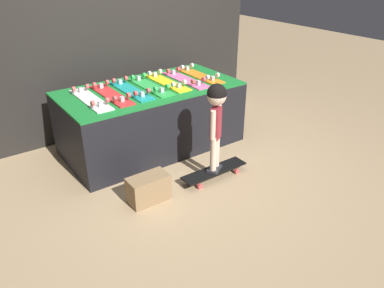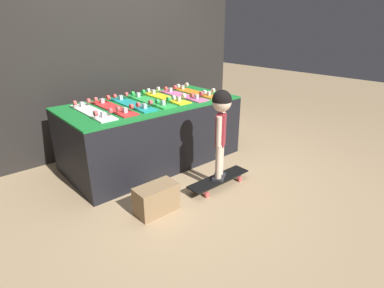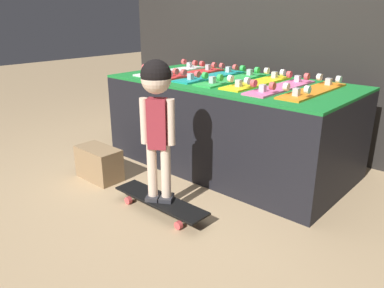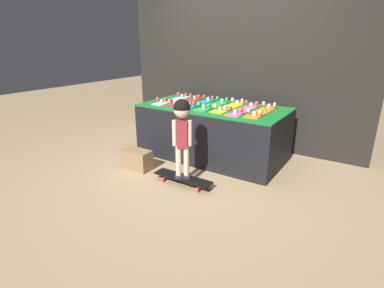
{
  "view_description": "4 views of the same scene",
  "coord_description": "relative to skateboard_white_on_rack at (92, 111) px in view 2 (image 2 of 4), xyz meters",
  "views": [
    {
      "loc": [
        -1.96,
        -2.93,
        2.1
      ],
      "look_at": [
        -0.01,
        -0.22,
        0.37
      ],
      "focal_mm": 35.0,
      "sensor_mm": 36.0,
      "label": 1
    },
    {
      "loc": [
        -1.86,
        -2.28,
        1.59
      ],
      "look_at": [
        0.03,
        -0.1,
        0.42
      ],
      "focal_mm": 28.0,
      "sensor_mm": 36.0,
      "label": 2
    },
    {
      "loc": [
        1.81,
        -1.91,
        1.28
      ],
      "look_at": [
        0.18,
        -0.08,
        0.41
      ],
      "focal_mm": 35.0,
      "sensor_mm": 36.0,
      "label": 3
    },
    {
      "loc": [
        1.99,
        -2.99,
        1.62
      ],
      "look_at": [
        0.09,
        -0.07,
        0.4
      ],
      "focal_mm": 28.0,
      "sensor_mm": 36.0,
      "label": 4
    }
  ],
  "objects": [
    {
      "name": "skateboard_yellow_on_rack",
      "position": [
        0.94,
        0.03,
        0.0
      ],
      "size": [
        0.18,
        0.79,
        0.09
      ],
      "color": "yellow",
      "rests_on": "display_rack"
    },
    {
      "name": "storage_box",
      "position": [
        0.11,
        -0.94,
        -0.63
      ],
      "size": [
        0.38,
        0.2,
        0.26
      ],
      "color": "#8E704C",
      "rests_on": "ground_plane"
    },
    {
      "name": "skateboard_red_on_rack",
      "position": [
        0.23,
        0.01,
        0.0
      ],
      "size": [
        0.18,
        0.79,
        0.09
      ],
      "color": "red",
      "rests_on": "display_rack"
    },
    {
      "name": "skateboard_pink_on_rack",
      "position": [
        1.17,
        -0.02,
        0.0
      ],
      "size": [
        0.18,
        0.79,
        0.09
      ],
      "color": "pink",
      "rests_on": "display_rack"
    },
    {
      "name": "skateboard_orange_on_rack",
      "position": [
        1.4,
        0.02,
        0.0
      ],
      "size": [
        0.18,
        0.79,
        0.09
      ],
      "color": "orange",
      "rests_on": "display_rack"
    },
    {
      "name": "skateboard_on_floor",
      "position": [
        0.86,
        -0.99,
        -0.68
      ],
      "size": [
        0.74,
        0.18,
        0.09
      ],
      "color": "black",
      "rests_on": "ground_plane"
    },
    {
      "name": "child",
      "position": [
        0.86,
        -0.99,
        -0.02
      ],
      "size": [
        0.21,
        0.19,
        0.93
      ],
      "rotation": [
        0.0,
        0.0,
        0.56
      ],
      "color": "#2D2D33",
      "rests_on": "skateboard_on_floor"
    },
    {
      "name": "skateboard_white_on_rack",
      "position": [
        0.0,
        0.0,
        0.0
      ],
      "size": [
        0.18,
        0.79,
        0.09
      ],
      "color": "white",
      "rests_on": "display_rack"
    },
    {
      "name": "skateboard_green_on_rack",
      "position": [
        0.7,
        0.01,
        0.0
      ],
      "size": [
        0.18,
        0.79,
        0.09
      ],
      "color": "green",
      "rests_on": "display_rack"
    },
    {
      "name": "back_wall",
      "position": [
        0.7,
        0.78,
        0.51
      ],
      "size": [
        3.95,
        0.1,
        2.53
      ],
      "color": "black",
      "rests_on": "ground_plane"
    },
    {
      "name": "ground_plane",
      "position": [
        0.7,
        -0.61,
        -0.76
      ],
      "size": [
        16.0,
        16.0,
        0.0
      ],
      "primitive_type": "plane",
      "color": "tan"
    },
    {
      "name": "display_rack",
      "position": [
        0.7,
        0.0,
        -0.39
      ],
      "size": [
        2.01,
        1.02,
        0.74
      ],
      "color": "black",
      "rests_on": "ground_plane"
    },
    {
      "name": "skateboard_teal_on_rack",
      "position": [
        0.47,
        0.01,
        0.0
      ],
      "size": [
        0.18,
        0.79,
        0.09
      ],
      "color": "teal",
      "rests_on": "display_rack"
    }
  ]
}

